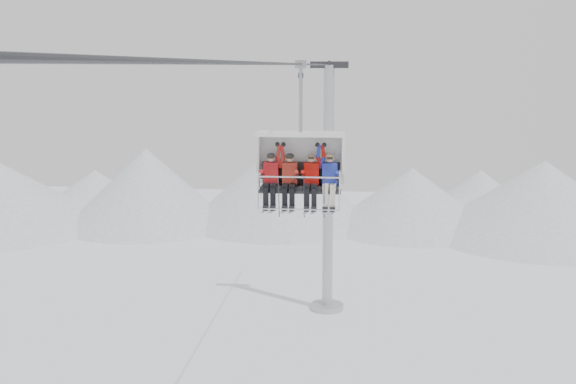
# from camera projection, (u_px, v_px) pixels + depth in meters

# --- Properties ---
(ridgeline) EXTENTS (72.00, 21.00, 7.00)m
(ridgeline) POSITION_uv_depth(u_px,v_px,m) (319.00, 194.00, 59.11)
(ridgeline) COLOR white
(ridgeline) RESTS_ON ground
(lift_tower_right) EXTENTS (2.00, 1.80, 13.48)m
(lift_tower_right) POSITION_uv_depth(u_px,v_px,m) (328.00, 207.00, 38.79)
(lift_tower_right) COLOR #A9ABB0
(lift_tower_right) RESTS_ON ground
(haul_cable) EXTENTS (0.06, 50.00, 0.06)m
(haul_cable) POSITION_uv_depth(u_px,v_px,m) (288.00, 64.00, 15.93)
(haul_cable) COLOR #2C2C31
(haul_cable) RESTS_ON lift_tower_left
(chairlift_carrier) EXTENTS (2.40, 1.17, 3.98)m
(chairlift_carrier) POSITION_uv_depth(u_px,v_px,m) (301.00, 160.00, 19.97)
(chairlift_carrier) COLOR black
(chairlift_carrier) RESTS_ON haul_cable
(skier_far_left) EXTENTS (0.41, 1.69, 1.64)m
(skier_far_left) POSITION_uv_depth(u_px,v_px,m) (271.00, 178.00, 19.83)
(skier_far_left) COLOR red
(skier_far_left) RESTS_ON chairlift_carrier
(skier_center_left) EXTENTS (0.41, 1.69, 1.64)m
(skier_center_left) POSITION_uv_depth(u_px,v_px,m) (290.00, 178.00, 19.78)
(skier_center_left) COLOR #A52A1D
(skier_center_left) RESTS_ON chairlift_carrier
(skier_center_right) EXTENTS (0.41, 1.69, 1.64)m
(skier_center_right) POSITION_uv_depth(u_px,v_px,m) (311.00, 179.00, 19.72)
(skier_center_right) COLOR #BB0F08
(skier_center_right) RESTS_ON chairlift_carrier
(skier_far_right) EXTENTS (0.41, 1.69, 1.64)m
(skier_far_right) POSITION_uv_depth(u_px,v_px,m) (330.00, 179.00, 19.67)
(skier_far_right) COLOR #2333AE
(skier_far_right) RESTS_ON chairlift_carrier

